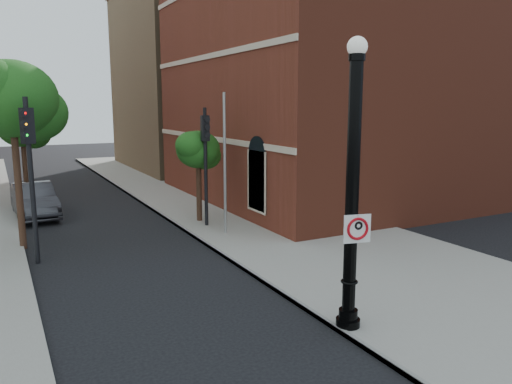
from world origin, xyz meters
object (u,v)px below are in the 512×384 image
traffic_signal_right (206,148)px  traffic_signal_left (29,153)px  no_parking_sign (357,228)px  parked_car (34,200)px  lamppost (352,202)px

traffic_signal_right → traffic_signal_left: bearing=-158.9°
traffic_signal_left → traffic_signal_right: 7.03m
no_parking_sign → traffic_signal_left: bearing=137.0°
no_parking_sign → traffic_signal_right: size_ratio=0.13×
parked_car → traffic_signal_left: bearing=-96.9°
no_parking_sign → lamppost: bearing=116.6°
parked_car → traffic_signal_right: bearing=-45.5°
lamppost → parked_car: (-5.50, 16.32, -2.27)m
parked_car → traffic_signal_left: traffic_signal_left is taller
no_parking_sign → traffic_signal_right: 10.84m
lamppost → traffic_signal_right: (0.79, 10.61, 0.35)m
no_parking_sign → parked_car: 17.48m
lamppost → no_parking_sign: size_ratio=10.20×
traffic_signal_left → traffic_signal_right: size_ratio=1.07×
lamppost → traffic_signal_right: size_ratio=1.31×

